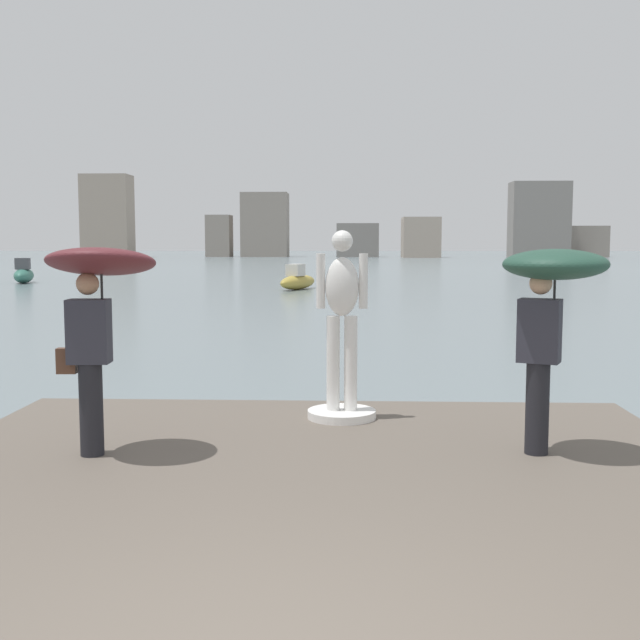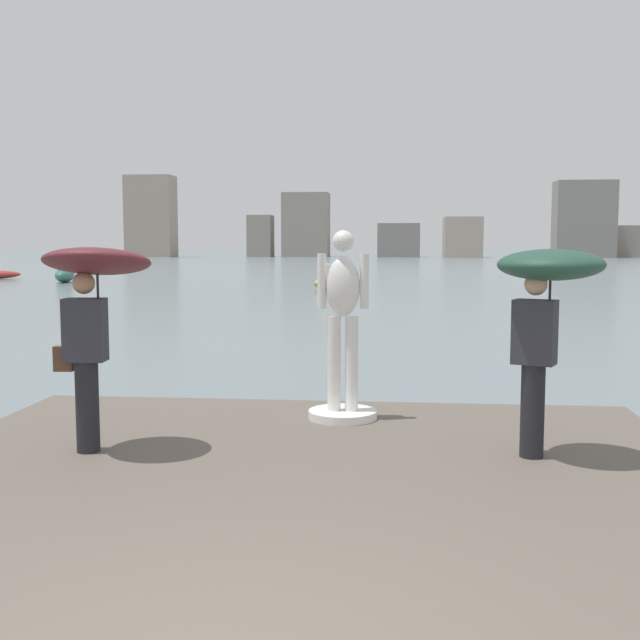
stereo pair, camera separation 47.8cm
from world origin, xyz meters
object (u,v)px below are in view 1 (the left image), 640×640
(boat_mid, at_px, (298,280))
(statue_white_figure, at_px, (342,339))
(onlooker_right, at_px, (551,291))
(onlooker_left, at_px, (97,293))
(boat_far, at_px, (24,274))

(boat_mid, bearing_deg, statue_white_figure, -85.05)
(statue_white_figure, bearing_deg, onlooker_right, -36.28)
(onlooker_left, height_order, onlooker_right, onlooker_left)
(onlooker_right, height_order, boat_far, onlooker_right)
(onlooker_left, relative_size, boat_far, 0.58)
(onlooker_right, distance_m, boat_mid, 33.16)
(onlooker_left, bearing_deg, statue_white_figure, 35.67)
(onlooker_right, xyz_separation_m, boat_mid, (-4.68, 32.79, -1.49))
(statue_white_figure, bearing_deg, onlooker_left, -144.33)
(statue_white_figure, height_order, boat_mid, statue_white_figure)
(boat_far, bearing_deg, onlooker_left, -65.83)
(onlooker_right, bearing_deg, boat_far, 119.26)
(statue_white_figure, relative_size, onlooker_left, 1.06)
(statue_white_figure, relative_size, onlooker_right, 1.10)
(onlooker_left, height_order, boat_far, onlooker_left)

